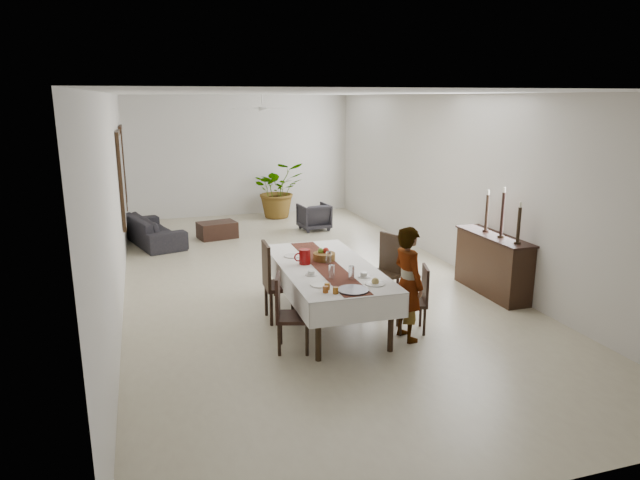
% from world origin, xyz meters
% --- Properties ---
extents(floor, '(6.00, 12.00, 0.00)m').
position_xyz_m(floor, '(0.00, 0.00, 0.00)').
color(floor, '#BFB698').
rests_on(floor, ground).
extents(ceiling, '(6.00, 12.00, 0.02)m').
position_xyz_m(ceiling, '(0.00, 0.00, 3.20)').
color(ceiling, white).
rests_on(ceiling, wall_back).
extents(wall_back, '(6.00, 0.02, 3.20)m').
position_xyz_m(wall_back, '(0.00, 6.00, 1.60)').
color(wall_back, silver).
rests_on(wall_back, floor).
extents(wall_front, '(6.00, 0.02, 3.20)m').
position_xyz_m(wall_front, '(0.00, -6.00, 1.60)').
color(wall_front, silver).
rests_on(wall_front, floor).
extents(wall_left, '(0.02, 12.00, 3.20)m').
position_xyz_m(wall_left, '(-3.00, 0.00, 1.60)').
color(wall_left, silver).
rests_on(wall_left, floor).
extents(wall_right, '(0.02, 12.00, 3.20)m').
position_xyz_m(wall_right, '(3.00, 0.00, 1.60)').
color(wall_right, silver).
rests_on(wall_right, floor).
extents(dining_table_top, '(1.13, 2.61, 0.05)m').
position_xyz_m(dining_table_top, '(-0.18, -1.99, 0.78)').
color(dining_table_top, black).
rests_on(dining_table_top, table_leg_fl).
extents(table_leg_fl, '(0.08, 0.08, 0.76)m').
position_xyz_m(table_leg_fl, '(-0.68, -3.21, 0.38)').
color(table_leg_fl, black).
rests_on(table_leg_fl, floor).
extents(table_leg_fr, '(0.08, 0.08, 0.76)m').
position_xyz_m(table_leg_fr, '(0.27, -3.23, 0.38)').
color(table_leg_fr, black).
rests_on(table_leg_fr, floor).
extents(table_leg_bl, '(0.08, 0.08, 0.76)m').
position_xyz_m(table_leg_bl, '(-0.63, -0.75, 0.38)').
color(table_leg_bl, black).
rests_on(table_leg_bl, floor).
extents(table_leg_br, '(0.08, 0.08, 0.76)m').
position_xyz_m(table_leg_br, '(0.32, -0.76, 0.38)').
color(table_leg_br, black).
rests_on(table_leg_br, floor).
extents(tablecloth_top, '(1.32, 2.81, 0.01)m').
position_xyz_m(tablecloth_top, '(-0.18, -1.99, 0.82)').
color(tablecloth_top, silver).
rests_on(tablecloth_top, dining_table_top).
extents(tablecloth_drape_left, '(0.06, 2.79, 0.32)m').
position_xyz_m(tablecloth_drape_left, '(-0.81, -1.98, 0.66)').
color(tablecloth_drape_left, white).
rests_on(tablecloth_drape_left, dining_table_top).
extents(tablecloth_drape_right, '(0.06, 2.79, 0.32)m').
position_xyz_m(tablecloth_drape_right, '(0.45, -2.00, 0.66)').
color(tablecloth_drape_right, silver).
rests_on(tablecloth_drape_right, dining_table_top).
extents(tablecloth_drape_near, '(1.28, 0.03, 0.32)m').
position_xyz_m(tablecloth_drape_near, '(-0.20, -3.38, 0.66)').
color(tablecloth_drape_near, white).
rests_on(tablecloth_drape_near, dining_table_top).
extents(tablecloth_drape_far, '(1.28, 0.03, 0.32)m').
position_xyz_m(tablecloth_drape_far, '(-0.16, -0.60, 0.66)').
color(tablecloth_drape_far, white).
rests_on(tablecloth_drape_far, dining_table_top).
extents(table_runner, '(0.43, 2.71, 0.00)m').
position_xyz_m(table_runner, '(-0.18, -1.99, 0.83)').
color(table_runner, '#5A2619').
rests_on(table_runner, tablecloth_top).
extents(red_pitcher, '(0.16, 0.16, 0.22)m').
position_xyz_m(red_pitcher, '(-0.45, -1.82, 0.93)').
color(red_pitcher, maroon).
rests_on(red_pitcher, tablecloth_top).
extents(pitcher_handle, '(0.13, 0.02, 0.13)m').
position_xyz_m(pitcher_handle, '(-0.54, -1.82, 0.93)').
color(pitcher_handle, maroon).
rests_on(pitcher_handle, red_pitcher).
extents(wine_glass_near, '(0.08, 0.08, 0.18)m').
position_xyz_m(wine_glass_near, '(-0.06, -2.69, 0.91)').
color(wine_glass_near, silver).
rests_on(wine_glass_near, tablecloth_top).
extents(wine_glass_mid, '(0.08, 0.08, 0.18)m').
position_xyz_m(wine_glass_mid, '(-0.30, -2.58, 0.91)').
color(wine_glass_mid, white).
rests_on(wine_glass_mid, tablecloth_top).
extents(wine_glass_far, '(0.08, 0.08, 0.18)m').
position_xyz_m(wine_glass_far, '(-0.13, -1.93, 0.91)').
color(wine_glass_far, white).
rests_on(wine_glass_far, tablecloth_top).
extents(teacup_right, '(0.10, 0.10, 0.06)m').
position_xyz_m(teacup_right, '(0.13, -2.64, 0.86)').
color(teacup_right, silver).
rests_on(teacup_right, saucer_right).
extents(saucer_right, '(0.16, 0.16, 0.01)m').
position_xyz_m(saucer_right, '(0.13, -2.64, 0.83)').
color(saucer_right, silver).
rests_on(saucer_right, tablecloth_top).
extents(teacup_left, '(0.10, 0.10, 0.06)m').
position_xyz_m(teacup_left, '(-0.51, -2.36, 0.86)').
color(teacup_left, silver).
rests_on(teacup_left, saucer_left).
extents(saucer_left, '(0.16, 0.16, 0.01)m').
position_xyz_m(saucer_left, '(-0.51, -2.36, 0.83)').
color(saucer_left, silver).
rests_on(saucer_left, tablecloth_top).
extents(plate_near_right, '(0.26, 0.26, 0.02)m').
position_xyz_m(plate_near_right, '(0.16, -2.97, 0.83)').
color(plate_near_right, silver).
rests_on(plate_near_right, tablecloth_top).
extents(bread_near_right, '(0.10, 0.10, 0.10)m').
position_xyz_m(bread_near_right, '(0.16, -2.97, 0.86)').
color(bread_near_right, tan).
rests_on(bread_near_right, plate_near_right).
extents(plate_near_left, '(0.26, 0.26, 0.02)m').
position_xyz_m(plate_near_left, '(-0.52, -2.79, 0.83)').
color(plate_near_left, white).
rests_on(plate_near_left, tablecloth_top).
extents(plate_far_left, '(0.26, 0.26, 0.02)m').
position_xyz_m(plate_far_left, '(-0.52, -1.39, 0.83)').
color(plate_far_left, silver).
rests_on(plate_far_left, tablecloth_top).
extents(serving_tray, '(0.39, 0.39, 0.02)m').
position_xyz_m(serving_tray, '(-0.20, -3.12, 0.83)').
color(serving_tray, '#454449').
rests_on(serving_tray, tablecloth_top).
extents(jam_jar_a, '(0.07, 0.07, 0.08)m').
position_xyz_m(jam_jar_a, '(-0.44, -3.15, 0.86)').
color(jam_jar_a, '#8B5114').
rests_on(jam_jar_a, tablecloth_top).
extents(jam_jar_b, '(0.07, 0.07, 0.08)m').
position_xyz_m(jam_jar_b, '(-0.55, -3.08, 0.86)').
color(jam_jar_b, brown).
rests_on(jam_jar_b, tablecloth_top).
extents(jam_jar_c, '(0.07, 0.07, 0.08)m').
position_xyz_m(jam_jar_c, '(-0.49, -2.98, 0.86)').
color(jam_jar_c, '#955915').
rests_on(jam_jar_c, tablecloth_top).
extents(fruit_basket, '(0.32, 0.32, 0.11)m').
position_xyz_m(fruit_basket, '(-0.12, -1.72, 0.88)').
color(fruit_basket, brown).
rests_on(fruit_basket, tablecloth_top).
extents(fruit_red, '(0.10, 0.10, 0.10)m').
position_xyz_m(fruit_red, '(-0.09, -1.70, 0.96)').
color(fruit_red, maroon).
rests_on(fruit_red, fruit_basket).
extents(fruit_green, '(0.09, 0.09, 0.09)m').
position_xyz_m(fruit_green, '(-0.16, -1.69, 0.96)').
color(fruit_green, olive).
rests_on(fruit_green, fruit_basket).
extents(chair_right_near_seat, '(0.49, 0.49, 0.04)m').
position_xyz_m(chair_right_near_seat, '(0.81, -2.72, 0.41)').
color(chair_right_near_seat, black).
rests_on(chair_right_near_seat, chair_right_near_leg_fl).
extents(chair_right_near_leg_fl, '(0.05, 0.05, 0.39)m').
position_xyz_m(chair_right_near_leg_fl, '(0.91, -2.92, 0.19)').
color(chair_right_near_leg_fl, black).
rests_on(chair_right_near_leg_fl, floor).
extents(chair_right_near_leg_fr, '(0.05, 0.05, 0.39)m').
position_xyz_m(chair_right_near_leg_fr, '(1.01, -2.61, 0.19)').
color(chair_right_near_leg_fr, black).
rests_on(chair_right_near_leg_fr, floor).
extents(chair_right_near_leg_bl, '(0.05, 0.05, 0.39)m').
position_xyz_m(chair_right_near_leg_bl, '(0.61, -2.82, 0.19)').
color(chair_right_near_leg_bl, black).
rests_on(chair_right_near_leg_bl, floor).
extents(chair_right_near_leg_br, '(0.05, 0.05, 0.39)m').
position_xyz_m(chair_right_near_leg_br, '(0.71, -2.52, 0.19)').
color(chair_right_near_leg_br, black).
rests_on(chair_right_near_leg_br, floor).
extents(chair_right_near_back, '(0.15, 0.38, 0.50)m').
position_xyz_m(chair_right_near_back, '(0.98, -2.77, 0.68)').
color(chair_right_near_back, black).
rests_on(chair_right_near_back, chair_right_near_seat).
extents(chair_right_far_seat, '(0.60, 0.60, 0.05)m').
position_xyz_m(chair_right_far_seat, '(0.80, -1.67, 0.49)').
color(chair_right_far_seat, black).
rests_on(chair_right_far_seat, chair_right_far_leg_fl).
extents(chair_right_far_leg_fl, '(0.06, 0.06, 0.46)m').
position_xyz_m(chair_right_far_leg_fl, '(1.04, -1.79, 0.23)').
color(chair_right_far_leg_fl, black).
rests_on(chair_right_far_leg_fl, floor).
extents(chair_right_far_leg_fr, '(0.06, 0.06, 0.46)m').
position_xyz_m(chair_right_far_leg_fr, '(0.91, -1.43, 0.23)').
color(chair_right_far_leg_fr, black).
rests_on(chair_right_far_leg_fr, floor).
extents(chair_right_far_leg_bl, '(0.06, 0.06, 0.46)m').
position_xyz_m(chair_right_far_leg_bl, '(0.68, -1.92, 0.23)').
color(chair_right_far_leg_bl, black).
rests_on(chair_right_far_leg_bl, floor).
extents(chair_right_far_leg_br, '(0.06, 0.06, 0.46)m').
position_xyz_m(chair_right_far_leg_br, '(0.55, -1.55, 0.23)').
color(chair_right_far_leg_br, black).
rests_on(chair_right_far_leg_br, floor).
extents(chair_right_far_back, '(0.20, 0.46, 0.60)m').
position_xyz_m(chair_right_far_back, '(1.00, -1.60, 0.81)').
color(chair_right_far_back, black).
rests_on(chair_right_far_back, chair_right_far_seat).
extents(chair_left_near_seat, '(0.53, 0.53, 0.05)m').
position_xyz_m(chair_left_near_seat, '(-0.89, -2.82, 0.44)').
color(chair_left_near_seat, black).
rests_on(chair_left_near_seat, chair_left_near_leg_fl).
extents(chair_left_near_leg_fl, '(0.05, 0.05, 0.42)m').
position_xyz_m(chair_left_near_leg_fl, '(-1.00, -2.61, 0.21)').
color(chair_left_near_leg_fl, black).
rests_on(chair_left_near_leg_fl, floor).
extents(chair_left_near_leg_fr, '(0.05, 0.05, 0.42)m').
position_xyz_m(chair_left_near_leg_fr, '(-1.10, -2.94, 0.21)').
color(chair_left_near_leg_fr, black).
rests_on(chair_left_near_leg_fr, floor).
extents(chair_left_near_leg_bl, '(0.05, 0.05, 0.42)m').
position_xyz_m(chair_left_near_leg_bl, '(-0.67, -2.71, 0.21)').
color(chair_left_near_leg_bl, black).
rests_on(chair_left_near_leg_bl, floor).
extents(chair_left_near_leg_br, '(0.05, 0.05, 0.42)m').
position_xyz_m(chair_left_near_leg_br, '(-0.77, -3.04, 0.21)').
color(chair_left_near_leg_br, black).
rests_on(chair_left_near_leg_br, floor).
extents(chair_left_near_back, '(0.16, 0.42, 0.54)m').
position_xyz_m(chair_left_near_back, '(-1.07, -2.77, 0.73)').
color(chair_left_near_back, black).
rests_on(chair_left_near_back, chair_left_near_seat).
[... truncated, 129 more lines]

